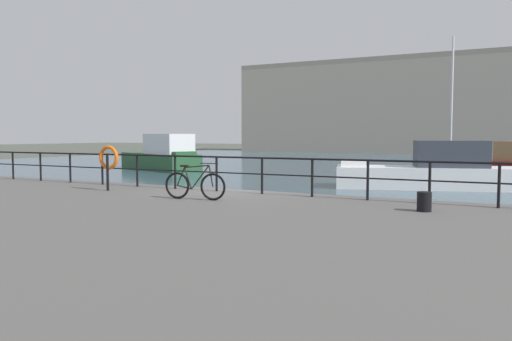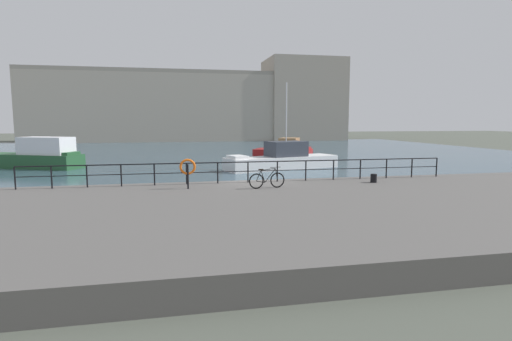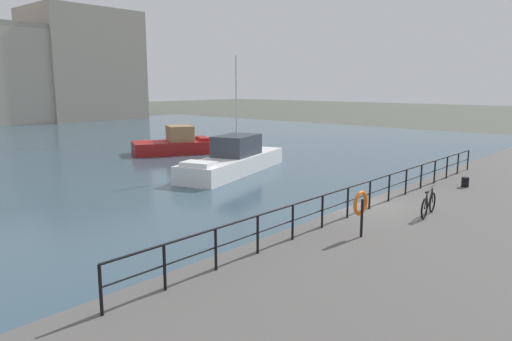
{
  "view_description": "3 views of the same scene",
  "coord_description": "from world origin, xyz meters",
  "px_view_note": "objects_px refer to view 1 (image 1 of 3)",
  "views": [
    {
      "loc": [
        7.7,
        -13.72,
        2.49
      ],
      "look_at": [
        -0.62,
        2.45,
        1.22
      ],
      "focal_mm": 35.18,
      "sensor_mm": 36.0,
      "label": 1
    },
    {
      "loc": [
        -4.08,
        -20.92,
        3.92
      ],
      "look_at": [
        0.8,
        2.65,
        0.97
      ],
      "focal_mm": 28.41,
      "sensor_mm": 36.0,
      "label": 2
    },
    {
      "loc": [
        -15.65,
        -8.74,
        5.25
      ],
      "look_at": [
        -1.29,
        3.93,
        1.79
      ],
      "focal_mm": 33.17,
      "sensor_mm": 36.0,
      "label": 3
    }
  ],
  "objects_px": {
    "parked_bicycle": "(195,185)",
    "life_ring_stand": "(109,159)",
    "mooring_bollard": "(424,202)",
    "moored_blue_motorboat": "(510,164)",
    "moored_red_daysailer": "(442,172)",
    "moored_cabin_cruiser": "(162,155)",
    "harbor_building": "(501,103)"
  },
  "relations": [
    {
      "from": "moored_blue_motorboat",
      "to": "mooring_bollard",
      "type": "height_order",
      "value": "moored_blue_motorboat"
    },
    {
      "from": "moored_blue_motorboat",
      "to": "moored_red_daysailer",
      "type": "relative_size",
      "value": 0.66
    },
    {
      "from": "parked_bicycle",
      "to": "mooring_bollard",
      "type": "distance_m",
      "value": 5.78
    },
    {
      "from": "harbor_building",
      "to": "moored_cabin_cruiser",
      "type": "xyz_separation_m",
      "value": [
        -21.2,
        -45.62,
        -5.83
      ]
    },
    {
      "from": "moored_cabin_cruiser",
      "to": "life_ring_stand",
      "type": "bearing_deg",
      "value": -30.98
    },
    {
      "from": "life_ring_stand",
      "to": "moored_red_daysailer",
      "type": "bearing_deg",
      "value": 58.13
    },
    {
      "from": "moored_blue_motorboat",
      "to": "moored_cabin_cruiser",
      "type": "xyz_separation_m",
      "value": [
        -22.7,
        -4.57,
        0.29
      ]
    },
    {
      "from": "moored_cabin_cruiser",
      "to": "parked_bicycle",
      "type": "distance_m",
      "value": 23.97
    },
    {
      "from": "mooring_bollard",
      "to": "moored_cabin_cruiser",
      "type": "bearing_deg",
      "value": 139.85
    },
    {
      "from": "parked_bicycle",
      "to": "mooring_bollard",
      "type": "bearing_deg",
      "value": -1.2
    },
    {
      "from": "moored_blue_motorboat",
      "to": "mooring_bollard",
      "type": "relative_size",
      "value": 14.98
    },
    {
      "from": "moored_blue_motorboat",
      "to": "moored_cabin_cruiser",
      "type": "distance_m",
      "value": 23.16
    },
    {
      "from": "moored_cabin_cruiser",
      "to": "parked_bicycle",
      "type": "bearing_deg",
      "value": -24.58
    },
    {
      "from": "moored_cabin_cruiser",
      "to": "harbor_building",
      "type": "bearing_deg",
      "value": 90.68
    },
    {
      "from": "moored_blue_motorboat",
      "to": "moored_cabin_cruiser",
      "type": "relative_size",
      "value": 0.75
    },
    {
      "from": "moored_red_daysailer",
      "to": "parked_bicycle",
      "type": "bearing_deg",
      "value": 55.24
    },
    {
      "from": "moored_cabin_cruiser",
      "to": "parked_bicycle",
      "type": "height_order",
      "value": "moored_cabin_cruiser"
    },
    {
      "from": "parked_bicycle",
      "to": "harbor_building",
      "type": "bearing_deg",
      "value": 77.47
    },
    {
      "from": "parked_bicycle",
      "to": "life_ring_stand",
      "type": "xyz_separation_m",
      "value": [
        -3.62,
        0.64,
        0.59
      ]
    },
    {
      "from": "moored_red_daysailer",
      "to": "mooring_bollard",
      "type": "distance_m",
      "value": 13.21
    },
    {
      "from": "moored_blue_motorboat",
      "to": "parked_bicycle",
      "type": "bearing_deg",
      "value": -79.54
    },
    {
      "from": "harbor_building",
      "to": "moored_red_daysailer",
      "type": "relative_size",
      "value": 6.17
    },
    {
      "from": "moored_blue_motorboat",
      "to": "moored_cabin_cruiser",
      "type": "bearing_deg",
      "value": -140.42
    },
    {
      "from": "moored_cabin_cruiser",
      "to": "mooring_bollard",
      "type": "xyz_separation_m",
      "value": [
        21.09,
        -17.79,
        -0.03
      ]
    },
    {
      "from": "parked_bicycle",
      "to": "life_ring_stand",
      "type": "bearing_deg",
      "value": 162.73
    },
    {
      "from": "moored_cabin_cruiser",
      "to": "mooring_bollard",
      "type": "bearing_deg",
      "value": -14.54
    },
    {
      "from": "life_ring_stand",
      "to": "parked_bicycle",
      "type": "bearing_deg",
      "value": -9.97
    },
    {
      "from": "harbor_building",
      "to": "moored_red_daysailer",
      "type": "distance_m",
      "value": 50.64
    },
    {
      "from": "moored_cabin_cruiser",
      "to": "moored_red_daysailer",
      "type": "bearing_deg",
      "value": 12.47
    },
    {
      "from": "moored_red_daysailer",
      "to": "moored_cabin_cruiser",
      "type": "distance_m",
      "value": 20.43
    },
    {
      "from": "harbor_building",
      "to": "moored_cabin_cruiser",
      "type": "relative_size",
      "value": 7.02
    },
    {
      "from": "moored_red_daysailer",
      "to": "moored_blue_motorboat",
      "type": "bearing_deg",
      "value": -123.45
    }
  ]
}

